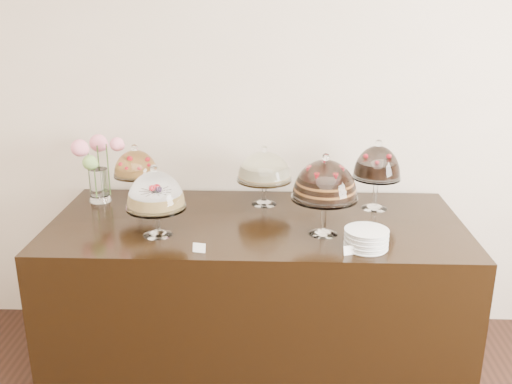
{
  "coord_description": "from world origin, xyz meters",
  "views": [
    {
      "loc": [
        -0.23,
        -0.4,
        2.02
      ],
      "look_at": [
        -0.34,
        2.4,
        1.08
      ],
      "focal_mm": 40.0,
      "sensor_mm": 36.0,
      "label": 1
    }
  ],
  "objects_px": {
    "cake_stand_sugar_sponge": "(156,193)",
    "plate_stack": "(366,239)",
    "cake_stand_cheesecake": "(264,169)",
    "cake_stand_dark_choco": "(377,165)",
    "cake_stand_choco_layer": "(325,183)",
    "flower_vase": "(96,164)",
    "display_counter": "(256,295)",
    "cake_stand_fruit_tart": "(136,167)"
  },
  "relations": [
    {
      "from": "cake_stand_fruit_tart",
      "to": "flower_vase",
      "type": "relative_size",
      "value": 0.93
    },
    {
      "from": "cake_stand_fruit_tart",
      "to": "cake_stand_cheesecake",
      "type": "bearing_deg",
      "value": 3.81
    },
    {
      "from": "plate_stack",
      "to": "cake_stand_choco_layer",
      "type": "bearing_deg",
      "value": 137.93
    },
    {
      "from": "cake_stand_dark_choco",
      "to": "cake_stand_choco_layer",
      "type": "bearing_deg",
      "value": -129.56
    },
    {
      "from": "cake_stand_sugar_sponge",
      "to": "cake_stand_fruit_tart",
      "type": "relative_size",
      "value": 1.02
    },
    {
      "from": "cake_stand_choco_layer",
      "to": "cake_stand_cheesecake",
      "type": "bearing_deg",
      "value": 125.53
    },
    {
      "from": "flower_vase",
      "to": "plate_stack",
      "type": "relative_size",
      "value": 1.89
    },
    {
      "from": "display_counter",
      "to": "plate_stack",
      "type": "bearing_deg",
      "value": -32.15
    },
    {
      "from": "display_counter",
      "to": "cake_stand_fruit_tart",
      "type": "distance_m",
      "value": 1.0
    },
    {
      "from": "cake_stand_choco_layer",
      "to": "cake_stand_dark_choco",
      "type": "height_order",
      "value": "cake_stand_choco_layer"
    },
    {
      "from": "cake_stand_cheesecake",
      "to": "cake_stand_fruit_tart",
      "type": "xyz_separation_m",
      "value": [
        -0.73,
        -0.05,
        0.02
      ]
    },
    {
      "from": "cake_stand_choco_layer",
      "to": "cake_stand_cheesecake",
      "type": "xyz_separation_m",
      "value": [
        -0.31,
        0.43,
        -0.06
      ]
    },
    {
      "from": "cake_stand_dark_choco",
      "to": "flower_vase",
      "type": "height_order",
      "value": "cake_stand_dark_choco"
    },
    {
      "from": "cake_stand_fruit_tart",
      "to": "plate_stack",
      "type": "distance_m",
      "value": 1.36
    },
    {
      "from": "display_counter",
      "to": "cake_stand_fruit_tart",
      "type": "relative_size",
      "value": 6.1
    },
    {
      "from": "cake_stand_cheesecake",
      "to": "cake_stand_fruit_tart",
      "type": "distance_m",
      "value": 0.73
    },
    {
      "from": "display_counter",
      "to": "plate_stack",
      "type": "distance_m",
      "value": 0.81
    },
    {
      "from": "cake_stand_choco_layer",
      "to": "flower_vase",
      "type": "bearing_deg",
      "value": 160.29
    },
    {
      "from": "cake_stand_sugar_sponge",
      "to": "cake_stand_choco_layer",
      "type": "bearing_deg",
      "value": 3.19
    },
    {
      "from": "flower_vase",
      "to": "display_counter",
      "type": "bearing_deg",
      "value": -17.48
    },
    {
      "from": "cake_stand_choco_layer",
      "to": "flower_vase",
      "type": "xyz_separation_m",
      "value": [
        -1.29,
        0.46,
        -0.05
      ]
    },
    {
      "from": "plate_stack",
      "to": "cake_stand_fruit_tart",
      "type": "bearing_deg",
      "value": 155.58
    },
    {
      "from": "cake_stand_sugar_sponge",
      "to": "plate_stack",
      "type": "height_order",
      "value": "cake_stand_sugar_sponge"
    },
    {
      "from": "cake_stand_choco_layer",
      "to": "cake_stand_dark_choco",
      "type": "xyz_separation_m",
      "value": [
        0.32,
        0.39,
        -0.02
      ]
    },
    {
      "from": "display_counter",
      "to": "plate_stack",
      "type": "height_order",
      "value": "plate_stack"
    },
    {
      "from": "flower_vase",
      "to": "plate_stack",
      "type": "xyz_separation_m",
      "value": [
        1.48,
        -0.63,
        -0.18
      ]
    },
    {
      "from": "plate_stack",
      "to": "cake_stand_sugar_sponge",
      "type": "bearing_deg",
      "value": 172.99
    },
    {
      "from": "cake_stand_sugar_sponge",
      "to": "plate_stack",
      "type": "xyz_separation_m",
      "value": [
        1.03,
        -0.13,
        -0.17
      ]
    },
    {
      "from": "cake_stand_choco_layer",
      "to": "cake_stand_fruit_tart",
      "type": "xyz_separation_m",
      "value": [
        -1.04,
        0.39,
        -0.04
      ]
    },
    {
      "from": "cake_stand_fruit_tart",
      "to": "plate_stack",
      "type": "height_order",
      "value": "cake_stand_fruit_tart"
    },
    {
      "from": "cake_stand_choco_layer",
      "to": "cake_stand_fruit_tart",
      "type": "distance_m",
      "value": 1.11
    },
    {
      "from": "cake_stand_cheesecake",
      "to": "cake_stand_fruit_tart",
      "type": "relative_size",
      "value": 0.96
    },
    {
      "from": "cake_stand_dark_choco",
      "to": "cake_stand_fruit_tart",
      "type": "bearing_deg",
      "value": -179.94
    },
    {
      "from": "display_counter",
      "to": "cake_stand_dark_choco",
      "type": "height_order",
      "value": "cake_stand_dark_choco"
    },
    {
      "from": "cake_stand_sugar_sponge",
      "to": "plate_stack",
      "type": "relative_size",
      "value": 1.81
    },
    {
      "from": "cake_stand_choco_layer",
      "to": "flower_vase",
      "type": "relative_size",
      "value": 1.09
    },
    {
      "from": "display_counter",
      "to": "cake_stand_choco_layer",
      "type": "bearing_deg",
      "value": -25.48
    },
    {
      "from": "cake_stand_cheesecake",
      "to": "cake_stand_dark_choco",
      "type": "bearing_deg",
      "value": -4.29
    },
    {
      "from": "cake_stand_cheesecake",
      "to": "cake_stand_dark_choco",
      "type": "relative_size",
      "value": 0.87
    },
    {
      "from": "flower_vase",
      "to": "cake_stand_fruit_tart",
      "type": "bearing_deg",
      "value": -16.88
    },
    {
      "from": "cake_stand_sugar_sponge",
      "to": "cake_stand_cheesecake",
      "type": "bearing_deg",
      "value": 42.47
    },
    {
      "from": "cake_stand_dark_choco",
      "to": "flower_vase",
      "type": "distance_m",
      "value": 1.61
    }
  ]
}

